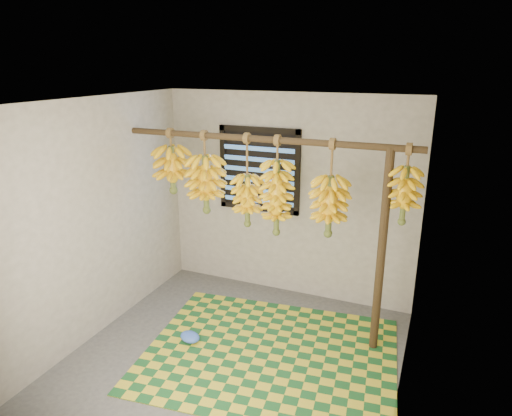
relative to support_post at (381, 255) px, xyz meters
The scene contains 16 objects.
floor 1.71m from the support_post, 149.74° to the right, with size 3.00×3.00×0.01m, color #454545.
ceiling 1.98m from the support_post, 149.74° to the right, with size 3.00×3.00×0.01m, color silver.
wall_back 1.46m from the support_post, 146.14° to the left, with size 3.00×0.01×2.40m, color gray.
wall_left 2.80m from the support_post, 165.49° to the right, with size 0.01×3.00×2.40m, color gray.
wall_right 0.79m from the support_post, 66.46° to the right, with size 0.01×3.00×2.40m, color gray.
window 1.80m from the support_post, 153.40° to the left, with size 1.00×0.04×1.00m.
hanging_pole 1.56m from the support_post, behind, with size 0.06×0.06×3.00m, color #3C2C19.
support_post is the anchor object (origin of this frame).
woven_mat 1.44m from the support_post, 150.61° to the right, with size 2.37×1.90×0.01m, color #175123.
plastic_bag 2.06m from the support_post, 160.00° to the right, with size 0.23×0.17×0.09m, color blue.
banana_bunch_a 2.31m from the support_post, behind, with size 0.38×0.38×0.69m.
banana_bunch_b 1.90m from the support_post, behind, with size 0.40×0.40×0.86m.
banana_bunch_c 1.41m from the support_post, behind, with size 0.31×0.31×0.95m.
banana_bunch_d 1.13m from the support_post, behind, with size 0.32×0.32×1.00m.
banana_bunch_e 0.66m from the support_post, behind, with size 0.35×0.35×0.94m.
banana_bunch_f 0.61m from the support_post, ahead, with size 0.29×0.29×0.73m.
Camera 1 is at (1.63, -3.35, 2.70)m, focal length 32.00 mm.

